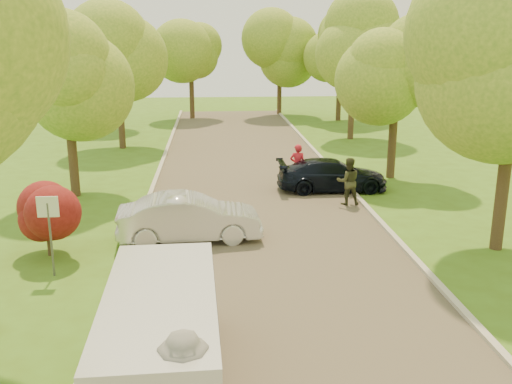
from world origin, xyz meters
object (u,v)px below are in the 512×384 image
object	(u,v)px
minivan	(162,338)
person_striped	(298,165)
street_sign	(49,219)
dark_sedan	(332,175)
person_olive	(348,181)
silver_sedan	(190,218)

from	to	relation	value
minivan	person_striped	size ratio (longest dim) A/B	2.79
street_sign	person_striped	xyz separation A→B (m)	(7.80, 8.79, -0.67)
dark_sedan	person_striped	xyz separation A→B (m)	(-1.30, 0.82, 0.25)
minivan	dark_sedan	xyz separation A→B (m)	(5.84, 13.18, -0.32)
dark_sedan	person_striped	size ratio (longest dim) A/B	2.50
dark_sedan	person_olive	bearing A→B (deg)	-175.19
silver_sedan	dark_sedan	size ratio (longest dim) A/B	0.98
person_olive	dark_sedan	bearing A→B (deg)	-84.62
street_sign	dark_sedan	world-z (taller)	street_sign
street_sign	person_olive	world-z (taller)	street_sign
street_sign	minivan	size ratio (longest dim) A/B	0.43
person_striped	person_olive	distance (m)	3.24
silver_sedan	minivan	bearing A→B (deg)	174.66
person_striped	dark_sedan	bearing A→B (deg)	154.66
person_striped	street_sign	bearing A→B (deg)	55.41
silver_sedan	person_olive	xyz separation A→B (m)	(5.77, 3.45, 0.17)
silver_sedan	person_striped	bearing A→B (deg)	-37.75
person_striped	person_olive	xyz separation A→B (m)	(1.47, -2.89, -0.00)
person_olive	silver_sedan	bearing A→B (deg)	31.57
minivan	dark_sedan	world-z (taller)	minivan
street_sign	dark_sedan	xyz separation A→B (m)	(9.10, 7.97, -0.91)
street_sign	person_olive	xyz separation A→B (m)	(9.27, 5.90, -0.67)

